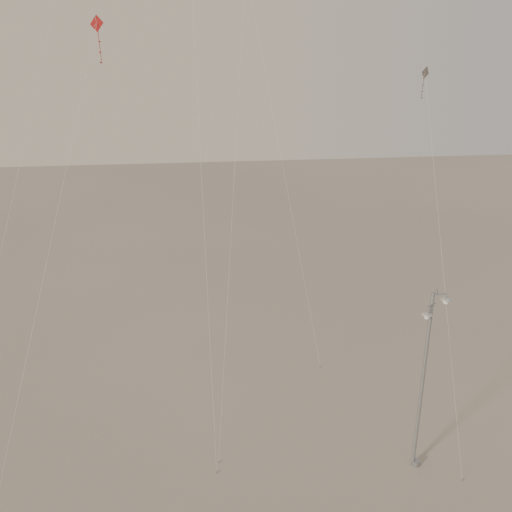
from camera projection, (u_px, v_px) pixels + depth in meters
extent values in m
cylinder|color=#979A9F|center=(415.00, 463.00, 35.91)|extent=(0.44, 0.44, 0.30)
cylinder|color=#979A9F|center=(422.00, 383.00, 34.41)|extent=(0.48, 0.18, 9.40)
cylinder|color=#979A9F|center=(436.00, 291.00, 32.89)|extent=(0.14, 0.14, 0.18)
cylinder|color=#979A9F|center=(441.00, 294.00, 32.97)|extent=(0.50, 0.09, 0.07)
cylinder|color=#979A9F|center=(446.00, 297.00, 33.06)|extent=(0.06, 0.06, 0.30)
ellipsoid|color=#B9BAB5|center=(446.00, 300.00, 33.11)|extent=(0.52, 0.52, 0.18)
cylinder|color=#979A9F|center=(432.00, 305.00, 32.90)|extent=(0.54, 0.40, 0.07)
cylinder|color=#979A9F|center=(427.00, 311.00, 32.78)|extent=(0.06, 0.06, 0.40)
ellipsoid|color=#B9BAB5|center=(427.00, 315.00, 32.84)|extent=(0.52, 0.52, 0.18)
cylinder|color=beige|center=(23.00, 150.00, 32.89)|extent=(8.03, 13.08, 31.16)
cylinder|color=beige|center=(202.00, 189.00, 35.99)|extent=(0.25, 10.64, 26.30)
cylinder|color=#979A9F|center=(217.00, 472.00, 35.34)|extent=(0.06, 0.06, 0.10)
cylinder|color=beige|center=(241.00, 52.00, 35.23)|extent=(3.74, 11.40, 39.41)
cylinder|color=#979A9F|center=(219.00, 462.00, 36.15)|extent=(0.06, 0.06, 0.10)
cube|color=maroon|center=(97.00, 23.00, 29.43)|extent=(0.60, 0.42, 0.70)
cylinder|color=maroon|center=(100.00, 48.00, 29.89)|extent=(0.09, 0.21, 1.35)
cylinder|color=beige|center=(39.00, 300.00, 28.86)|extent=(5.48, 7.97, 21.18)
cube|color=#312B29|center=(425.00, 73.00, 39.78)|extent=(0.26, 0.75, 0.69)
cylinder|color=#312B29|center=(422.00, 89.00, 39.98)|extent=(0.16, 0.12, 1.12)
cylinder|color=beige|center=(442.00, 263.00, 37.26)|extent=(0.86, 11.72, 18.38)
cylinder|color=#979A9F|center=(462.00, 480.00, 34.74)|extent=(0.06, 0.06, 0.10)
cylinder|color=beige|center=(270.00, 98.00, 46.04)|extent=(4.97, 12.61, 32.58)
cylinder|color=#979A9F|center=(320.00, 366.00, 45.77)|extent=(0.06, 0.06, 0.10)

